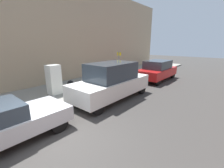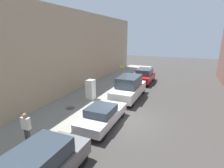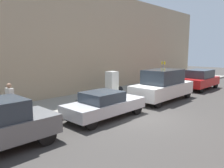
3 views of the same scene
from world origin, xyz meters
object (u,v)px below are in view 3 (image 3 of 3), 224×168
at_px(street_sign_post, 163,73).
at_px(pedestrian_walking_far, 10,99).
at_px(fire_hydrant, 170,84).
at_px(discarded_refrigerator, 112,84).
at_px(parked_suv_red, 200,79).
at_px(trash_bag, 120,89).
at_px(parked_van_white, 163,85).
at_px(parked_sedan_silver, 105,104).

distance_m(street_sign_post, pedestrian_walking_far, 12.05).
bearing_deg(street_sign_post, pedestrian_walking_far, -94.32).
distance_m(street_sign_post, fire_hydrant, 1.52).
distance_m(discarded_refrigerator, pedestrian_walking_far, 7.22).
bearing_deg(parked_suv_red, fire_hydrant, -126.53).
bearing_deg(parked_suv_red, trash_bag, -117.79).
distance_m(discarded_refrigerator, street_sign_post, 4.98).
bearing_deg(pedestrian_walking_far, trash_bag, 139.05).
bearing_deg(discarded_refrigerator, street_sign_post, 75.37).
distance_m(pedestrian_walking_far, parked_van_white, 9.51).
xyz_separation_m(discarded_refrigerator, parked_sedan_silver, (2.96, -3.61, -0.35)).
height_order(parked_van_white, parked_suv_red, parked_van_white).
distance_m(fire_hydrant, trash_bag, 4.82).
bearing_deg(street_sign_post, discarded_refrigerator, -104.63).
bearing_deg(parked_van_white, trash_bag, -173.20).
bearing_deg(trash_bag, street_sign_post, 61.05).
xyz_separation_m(trash_bag, parked_suv_red, (3.52, 6.68, 0.49)).
xyz_separation_m(fire_hydrant, parked_sedan_silver, (1.66, -9.57, 0.15)).
height_order(street_sign_post, parked_suv_red, street_sign_post).
bearing_deg(parked_van_white, parked_suv_red, 90.00).
distance_m(fire_hydrant, parked_suv_red, 2.81).
xyz_separation_m(discarded_refrigerator, parked_suv_red, (2.96, 8.20, -0.16)).
distance_m(parked_sedan_silver, parked_suv_red, 11.82).
height_order(parked_sedan_silver, parked_suv_red, parked_suv_red).
bearing_deg(parked_sedan_silver, parked_van_white, 90.00).
bearing_deg(parked_van_white, parked_sedan_silver, -90.00).
xyz_separation_m(discarded_refrigerator, street_sign_post, (1.25, 4.80, 0.48)).
height_order(discarded_refrigerator, pedestrian_walking_far, discarded_refrigerator).
distance_m(discarded_refrigerator, parked_suv_red, 8.72).
xyz_separation_m(fire_hydrant, trash_bag, (-1.86, -4.44, -0.15)).
xyz_separation_m(trash_bag, parked_van_white, (3.52, 0.42, 0.65)).
height_order(trash_bag, parked_van_white, parked_van_white).
distance_m(fire_hydrant, pedestrian_walking_far, 13.22).
bearing_deg(fire_hydrant, discarded_refrigerator, -102.31).
bearing_deg(pedestrian_walking_far, street_sign_post, 128.79).
bearing_deg(parked_suv_red, street_sign_post, -116.66).
relative_size(parked_sedan_silver, parked_van_white, 0.85).
height_order(pedestrian_walking_far, parked_sedan_silver, pedestrian_walking_far).
height_order(trash_bag, pedestrian_walking_far, pedestrian_walking_far).
distance_m(discarded_refrigerator, fire_hydrant, 6.12).
relative_size(trash_bag, pedestrian_walking_far, 0.27).
bearing_deg(fire_hydrant, trash_bag, -112.75).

